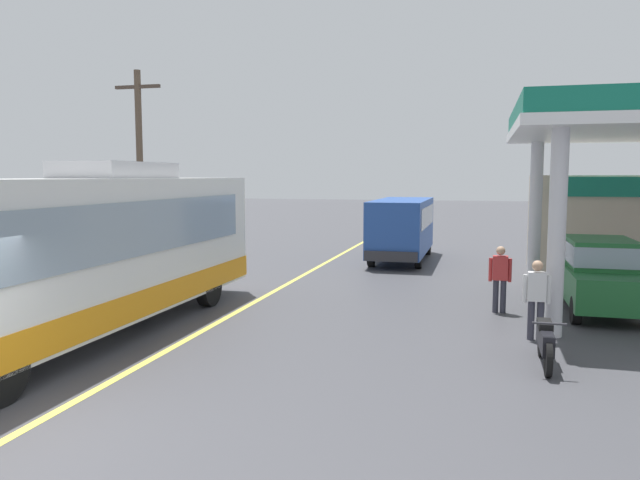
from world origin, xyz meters
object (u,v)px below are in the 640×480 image
object	(u,v)px
pedestrian_by_shop	(536,295)
motorcycle_parked_forecourt	(545,341)
car_at_pump	(600,271)
minibus_opposing_lane	(402,224)
pedestrian_near_pump	(500,275)
coach_bus_main	(92,255)

from	to	relation	value
pedestrian_by_shop	motorcycle_parked_forecourt	bearing A→B (deg)	-89.44
car_at_pump	motorcycle_parked_forecourt	distance (m)	5.37
car_at_pump	minibus_opposing_lane	xyz separation A→B (m)	(-5.97, 8.06, 0.46)
motorcycle_parked_forecourt	pedestrian_near_pump	size ratio (longest dim) A/B	1.08
car_at_pump	coach_bus_main	bearing A→B (deg)	-154.22
car_at_pump	motorcycle_parked_forecourt	size ratio (longest dim) A/B	2.33
pedestrian_near_pump	motorcycle_parked_forecourt	bearing A→B (deg)	-81.01
coach_bus_main	pedestrian_by_shop	world-z (taller)	coach_bus_main
coach_bus_main	pedestrian_by_shop	size ratio (longest dim) A/B	6.65
car_at_pump	pedestrian_by_shop	xyz separation A→B (m)	(-1.76, -3.26, -0.08)
car_at_pump	minibus_opposing_lane	bearing A→B (deg)	126.50
coach_bus_main	car_at_pump	xyz separation A→B (m)	(10.82, 5.22, -0.71)
coach_bus_main	car_at_pump	bearing A→B (deg)	25.78
minibus_opposing_lane	pedestrian_by_shop	bearing A→B (deg)	-69.62
pedestrian_near_pump	pedestrian_by_shop	bearing A→B (deg)	-75.10
minibus_opposing_lane	pedestrian_near_pump	distance (m)	9.57
coach_bus_main	motorcycle_parked_forecourt	distance (m)	9.17
coach_bus_main	pedestrian_by_shop	xyz separation A→B (m)	(9.06, 1.96, -0.79)
coach_bus_main	pedestrian_near_pump	distance (m)	9.53
coach_bus_main	car_at_pump	size ratio (longest dim) A/B	2.63
motorcycle_parked_forecourt	pedestrian_near_pump	distance (m)	4.32
pedestrian_near_pump	car_at_pump	bearing A→B (deg)	18.42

